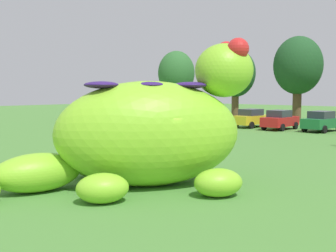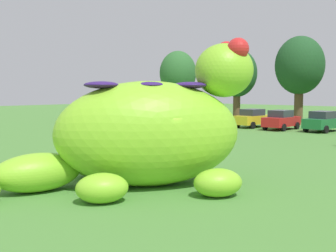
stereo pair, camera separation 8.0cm
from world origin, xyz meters
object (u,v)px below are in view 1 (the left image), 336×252
car_green (322,121)px  spectator_wandering (182,125)px  spectator_mid_field (144,136)px  car_red (280,120)px  car_yellow (252,118)px  giant_inflatable_creature (149,132)px

car_green → spectator_wandering: car_green is taller
car_green → spectator_mid_field: size_ratio=2.49×
car_red → car_yellow: bearing=173.8°
spectator_wandering → car_green: bearing=59.5°
car_red → car_green: same height
car_red → spectator_mid_field: bearing=-89.9°
giant_inflatable_creature → car_yellow: (-9.11, 22.86, -1.06)m
car_yellow → car_green: same height
car_yellow → spectator_mid_field: (3.02, -17.09, -0.01)m
car_yellow → car_red: bearing=-6.2°
car_red → spectator_wandering: 10.31m
car_green → spectator_wandering: bearing=-120.5°
car_yellow → car_green: (6.38, 0.43, 0.00)m
car_green → car_red: bearing=-167.5°
spectator_mid_field → car_yellow: bearing=100.0°
spectator_wandering → giant_inflatable_creature: bearing=-54.5°
car_yellow → spectator_wandering: 10.23m
giant_inflatable_creature → car_green: (-2.73, 23.29, -1.06)m
car_green → spectator_wandering: size_ratio=2.49×
car_yellow → car_green: 6.39m
car_yellow → car_green: bearing=3.8°
spectator_wandering → car_red: bearing=73.8°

